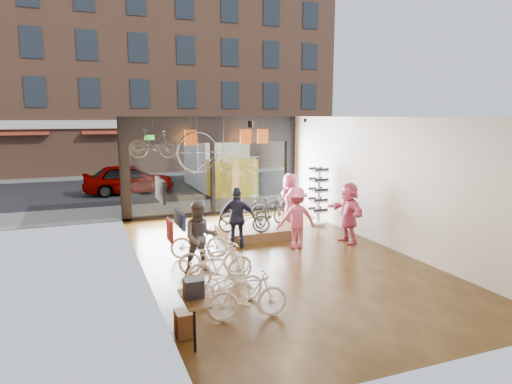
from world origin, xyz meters
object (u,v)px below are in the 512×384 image
display_bike_left (244,219)px  customer_3 (296,218)px  display_platform (257,231)px  customer_1 (200,238)px  box_truck (220,166)px  floor_bike_2 (226,284)px  penny_farthing (206,153)px  street_car (129,179)px  floor_bike_3 (220,265)px  display_bike_mid (270,212)px  floor_bike_4 (212,257)px  floor_bike_5 (199,242)px  display_bike_right (244,209)px  floor_bike_1 (248,295)px  customer_2 (237,218)px  hung_bike (153,143)px  sunglasses_rack (318,196)px  customer_5 (348,213)px  customer_4 (290,200)px

display_bike_left → customer_3: bearing=-110.0°
display_platform → customer_1: bearing=-132.6°
box_truck → floor_bike_2: 14.20m
display_platform → penny_farthing: 3.57m
street_car → floor_bike_3: (0.59, -13.62, -0.23)m
display_bike_mid → penny_farthing: penny_farthing is taller
floor_bike_4 → display_bike_mid: display_bike_mid is taller
street_car → display_bike_left: 10.59m
street_car → display_platform: (3.01, -9.74, -0.59)m
floor_bike_5 → display_bike_right: 3.26m
floor_bike_4 → display_platform: bearing=-24.4°
floor_bike_1 → customer_2: 4.73m
floor_bike_2 → display_platform: 5.51m
customer_1 → penny_farthing: (1.61, 5.32, 1.61)m
box_truck → hung_bike: hung_bike is taller
floor_bike_3 → display_bike_left: display_bike_left is taller
floor_bike_2 → hung_bike: hung_bike is taller
street_car → floor_bike_5: size_ratio=2.78×
floor_bike_5 → floor_bike_3: bearing=-166.6°
street_car → penny_farthing: 7.72m
customer_3 → floor_bike_4: bearing=26.8°
floor_bike_4 → floor_bike_5: 1.27m
customer_2 → display_bike_mid: bearing=-123.5°
display_bike_left → sunglasses_rack: bearing=-45.2°
display_bike_left → customer_5: 3.18m
floor_bike_3 → customer_1: customer_1 is taller
box_truck → penny_farthing: (-2.39, -6.24, 1.19)m
hung_bike → customer_3: bearing=-128.7°
floor_bike_3 → display_bike_left: (1.77, 3.30, 0.21)m
floor_bike_4 → display_platform: floor_bike_4 is taller
display_bike_mid → penny_farthing: (-1.40, 2.62, 1.73)m
floor_bike_2 → display_platform: (2.58, 4.86, -0.28)m
customer_4 → display_platform: bearing=7.7°
floor_bike_1 → customer_4: 7.56m
street_car → display_platform: street_car is taller
customer_1 → display_platform: bearing=53.3°
display_bike_left → sunglasses_rack: size_ratio=0.77×
floor_bike_1 → display_platform: bearing=-17.6°
display_platform → floor_bike_5: bearing=-144.1°
floor_bike_3 → floor_bike_5: bearing=-12.9°
floor_bike_1 → display_platform: size_ratio=0.66×
display_bike_mid → customer_1: bearing=102.9°
floor_bike_2 → floor_bike_3: (0.16, 0.98, 0.08)m
floor_bike_1 → sunglasses_rack: 8.01m
floor_bike_4 → customer_4: (3.89, 3.73, 0.50)m
box_truck → floor_bike_3: bearing=-106.9°
display_platform → display_bike_right: 0.96m
floor_bike_1 → customer_5: (4.69, 3.89, 0.46)m
floor_bike_4 → customer_5: size_ratio=0.87×
display_platform → floor_bike_3: bearing=-122.0°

